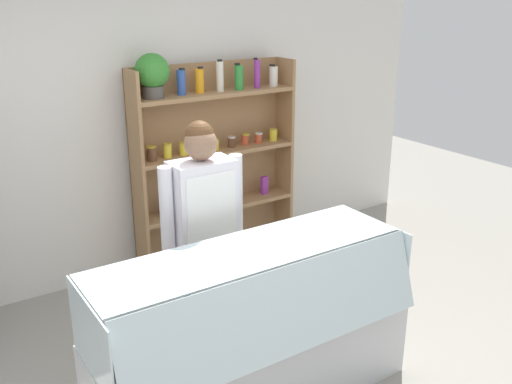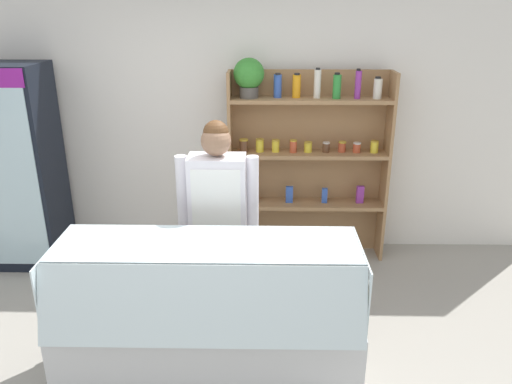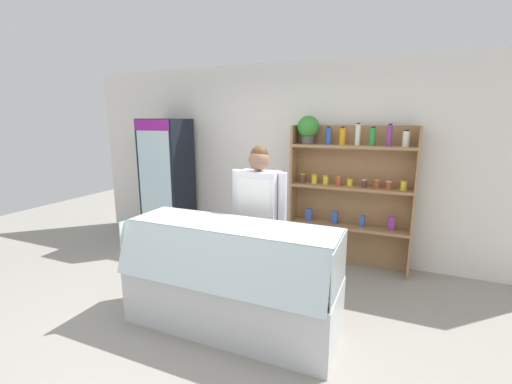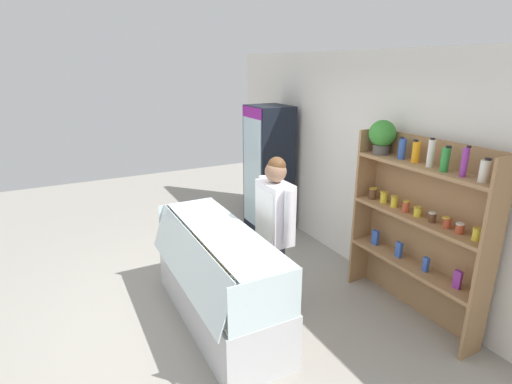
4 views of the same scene
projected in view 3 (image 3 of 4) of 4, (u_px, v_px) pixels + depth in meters
ground_plane at (220, 325)px, 3.27m from camera, size 12.00×12.00×0.00m
back_wall at (291, 161)px, 4.92m from camera, size 6.80×0.10×2.70m
drinks_fridge at (168, 183)px, 5.32m from camera, size 0.65×0.59×1.95m
shelving_unit at (344, 182)px, 4.43m from camera, size 1.54×0.29×1.98m
deli_display_case at (230, 296)px, 3.20m from camera, size 1.98×0.75×1.01m
shop_clerk at (259, 210)px, 3.62m from camera, size 0.61×0.25×1.67m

